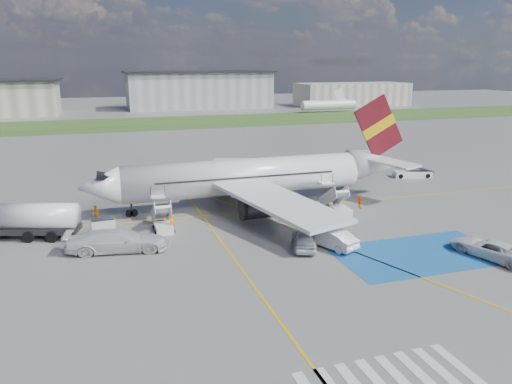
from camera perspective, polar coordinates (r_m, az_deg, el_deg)
ground at (r=42.62m, az=3.91°, el=-6.74°), size 400.00×400.00×0.00m
grass_strip at (r=133.53m, az=-11.46°, el=7.72°), size 400.00×30.00×0.01m
taxiway_line_main at (r=53.32m, az=-0.86°, el=-2.26°), size 120.00×0.20×0.01m
taxiway_line_cross at (r=32.51m, az=2.17°, el=-13.88°), size 0.20×60.00×0.01m
taxiway_line_diag at (r=53.32m, az=-0.86°, el=-2.26°), size 20.71×56.45×0.01m
staging_box at (r=44.00m, az=18.17°, el=-6.76°), size 14.00×8.00×0.01m
crosswalk at (r=27.68m, az=14.93°, el=-20.03°), size 9.00×4.00×0.01m
terminal_centre at (r=175.55m, az=-6.53°, el=11.48°), size 48.00×18.00×12.00m
terminal_east at (r=188.07m, az=10.90°, el=10.91°), size 40.00×16.00×8.00m
airliner at (r=54.73m, az=0.02°, el=1.86°), size 36.81×32.95×11.92m
airstairs_fwd at (r=48.17m, az=-10.58°, el=-3.62°), size 1.90×5.20×3.60m
airstairs_aft at (r=53.51m, az=9.44°, el=-1.71°), size 1.90×5.20×3.60m
fuel_tanker at (r=49.68m, az=-24.86°, el=-3.30°), size 9.83×5.26×3.25m
gpu_cart at (r=47.85m, az=-17.05°, el=-3.96°), size 2.19×1.53×1.73m
belt_loader at (r=72.50m, az=17.46°, el=1.95°), size 5.64×3.06×1.63m
car_silver_a at (r=43.09m, az=5.50°, el=-5.38°), size 3.35×5.12×1.62m
car_silver_b at (r=43.52m, az=8.62°, el=-5.28°), size 3.48×5.15×1.61m
van_white_a at (r=45.08m, az=25.37°, el=-5.63°), size 3.76×5.74×1.98m
van_white_b at (r=43.64m, az=-15.58°, el=-5.01°), size 6.66×3.56×2.48m
crew_fwd at (r=47.61m, az=-9.56°, el=-3.53°), size 0.72×0.68×1.66m
crew_nose at (r=52.69m, az=-17.84°, el=-2.31°), size 0.91×0.96×1.56m
crew_aft at (r=55.47m, az=11.80°, el=-1.08°), size 0.54×0.96×1.54m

